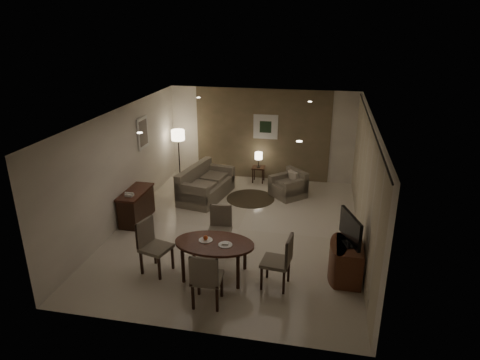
% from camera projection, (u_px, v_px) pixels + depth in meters
% --- Properties ---
extents(room_shell, '(5.50, 7.00, 2.70)m').
position_uv_depth(room_shell, '(242.00, 169.00, 9.77)').
color(room_shell, beige).
rests_on(room_shell, ground).
extents(taupe_accent, '(3.96, 0.03, 2.70)m').
position_uv_depth(taupe_accent, '(262.00, 135.00, 12.59)').
color(taupe_accent, '#7E694E').
rests_on(taupe_accent, wall_back).
extents(curtain_wall, '(0.08, 6.70, 2.58)m').
position_uv_depth(curtain_wall, '(364.00, 185.00, 8.91)').
color(curtain_wall, beige).
rests_on(curtain_wall, wall_right).
extents(curtain_rod, '(0.03, 6.80, 0.03)m').
position_uv_depth(curtain_rod, '(371.00, 123.00, 8.44)').
color(curtain_rod, black).
rests_on(curtain_rod, wall_right).
extents(art_back_frame, '(0.72, 0.03, 0.72)m').
position_uv_depth(art_back_frame, '(266.00, 127.00, 12.46)').
color(art_back_frame, silver).
rests_on(art_back_frame, wall_back).
extents(art_back_canvas, '(0.34, 0.01, 0.34)m').
position_uv_depth(art_back_canvas, '(266.00, 127.00, 12.45)').
color(art_back_canvas, black).
rests_on(art_back_canvas, wall_back).
extents(art_left_frame, '(0.03, 0.60, 0.80)m').
position_uv_depth(art_left_frame, '(143.00, 133.00, 10.83)').
color(art_left_frame, silver).
rests_on(art_left_frame, wall_left).
extents(art_left_canvas, '(0.01, 0.46, 0.64)m').
position_uv_depth(art_left_canvas, '(143.00, 133.00, 10.82)').
color(art_left_canvas, gray).
rests_on(art_left_canvas, wall_left).
extents(downlight_nl, '(0.10, 0.10, 0.01)m').
position_uv_depth(downlight_nl, '(140.00, 133.00, 7.54)').
color(downlight_nl, white).
rests_on(downlight_nl, ceiling).
extents(downlight_nr, '(0.10, 0.10, 0.01)m').
position_uv_depth(downlight_nr, '(299.00, 141.00, 7.02)').
color(downlight_nr, white).
rests_on(downlight_nr, ceiling).
extents(downlight_fl, '(0.10, 0.10, 0.01)m').
position_uv_depth(downlight_fl, '(199.00, 98.00, 10.83)').
color(downlight_fl, white).
rests_on(downlight_fl, ceiling).
extents(downlight_fr, '(0.10, 0.10, 0.01)m').
position_uv_depth(downlight_fr, '(310.00, 102.00, 10.31)').
color(downlight_fr, white).
rests_on(downlight_fr, ceiling).
extents(console_desk, '(0.48, 1.20, 0.75)m').
position_uv_depth(console_desk, '(136.00, 206.00, 10.21)').
color(console_desk, '#4C2218').
rests_on(console_desk, floor).
extents(telephone, '(0.20, 0.14, 0.09)m').
position_uv_depth(telephone, '(129.00, 194.00, 9.79)').
color(telephone, white).
rests_on(telephone, console_desk).
extents(tv_cabinet, '(0.48, 0.90, 0.70)m').
position_uv_depth(tv_cabinet, '(348.00, 261.00, 7.94)').
color(tv_cabinet, '#5D2A1C').
rests_on(tv_cabinet, floor).
extents(flat_tv, '(0.36, 0.85, 0.60)m').
position_uv_depth(flat_tv, '(350.00, 229.00, 7.70)').
color(flat_tv, black).
rests_on(flat_tv, tv_cabinet).
extents(dining_table, '(1.49, 0.93, 0.70)m').
position_uv_depth(dining_table, '(215.00, 259.00, 8.01)').
color(dining_table, '#4C2218').
rests_on(dining_table, floor).
extents(chair_near, '(0.52, 0.52, 1.02)m').
position_uv_depth(chair_near, '(207.00, 277.00, 7.17)').
color(chair_near, gray).
rests_on(chair_near, floor).
extents(chair_far, '(0.51, 0.51, 0.98)m').
position_uv_depth(chair_far, '(219.00, 231.00, 8.74)').
color(chair_far, gray).
rests_on(chair_far, floor).
extents(chair_left, '(0.62, 0.62, 1.04)m').
position_uv_depth(chair_left, '(156.00, 247.00, 8.08)').
color(chair_left, gray).
rests_on(chair_left, floor).
extents(chair_right, '(0.54, 0.54, 1.01)m').
position_uv_depth(chair_right, '(276.00, 261.00, 7.65)').
color(chair_right, gray).
rests_on(chair_right, floor).
extents(plate_a, '(0.26, 0.26, 0.02)m').
position_uv_depth(plate_a, '(206.00, 240.00, 7.96)').
color(plate_a, white).
rests_on(plate_a, dining_table).
extents(plate_b, '(0.26, 0.26, 0.02)m').
position_uv_depth(plate_b, '(225.00, 245.00, 7.79)').
color(plate_b, white).
rests_on(plate_b, dining_table).
extents(fruit_apple, '(0.09, 0.09, 0.09)m').
position_uv_depth(fruit_apple, '(206.00, 238.00, 7.94)').
color(fruit_apple, '#CC4717').
rests_on(fruit_apple, plate_a).
extents(napkin, '(0.12, 0.08, 0.03)m').
position_uv_depth(napkin, '(225.00, 244.00, 7.79)').
color(napkin, white).
rests_on(napkin, plate_b).
extents(round_rug, '(1.29, 1.29, 0.01)m').
position_uv_depth(round_rug, '(251.00, 198.00, 11.56)').
color(round_rug, '#463A27').
rests_on(round_rug, floor).
extents(sofa, '(1.95, 1.23, 0.85)m').
position_uv_depth(sofa, '(206.00, 183.00, 11.49)').
color(sofa, gray).
rests_on(sofa, floor).
extents(armchair, '(1.11, 1.11, 0.72)m').
position_uv_depth(armchair, '(288.00, 184.00, 11.59)').
color(armchair, gray).
rests_on(armchair, floor).
extents(side_table, '(0.36, 0.36, 0.46)m').
position_uv_depth(side_table, '(258.00, 174.00, 12.66)').
color(side_table, black).
rests_on(side_table, floor).
extents(table_lamp, '(0.22, 0.22, 0.50)m').
position_uv_depth(table_lamp, '(259.00, 159.00, 12.49)').
color(table_lamp, '#FFEAC1').
rests_on(table_lamp, side_table).
extents(floor_lamp, '(0.39, 0.39, 1.54)m').
position_uv_depth(floor_lamp, '(179.00, 155.00, 12.63)').
color(floor_lamp, '#FFE5B7').
rests_on(floor_lamp, floor).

